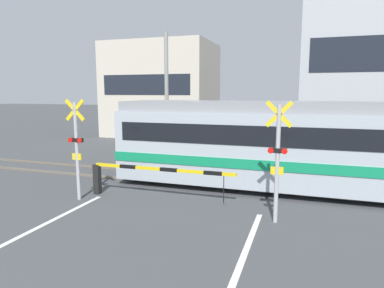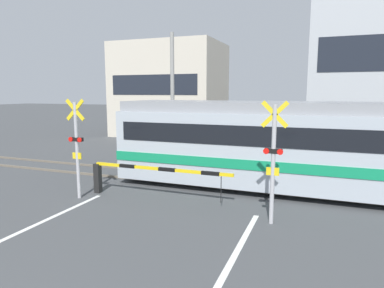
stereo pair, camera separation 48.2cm
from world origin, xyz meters
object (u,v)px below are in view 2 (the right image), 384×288
at_px(pedestrian, 257,136).
at_px(crossing_signal_right, 273,157).
at_px(crossing_barrier_far, 255,150).
at_px(crossing_signal_left, 77,144).
at_px(commuter_train, 350,146).
at_px(crossing_barrier_near, 135,173).

bearing_deg(pedestrian, crossing_signal_right, -77.57).
relative_size(crossing_barrier_far, crossing_signal_right, 1.51).
height_order(crossing_signal_right, pedestrian, crossing_signal_right).
distance_m(crossing_signal_left, crossing_signal_right, 6.05).
xyz_separation_m(commuter_train, crossing_signal_left, (-8.04, -3.36, 0.11)).
bearing_deg(crossing_signal_right, crossing_barrier_near, 170.79).
bearing_deg(commuter_train, crossing_signal_right, -120.63).
distance_m(commuter_train, pedestrian, 7.81).
relative_size(crossing_barrier_far, pedestrian, 2.78).
bearing_deg(crossing_signal_right, crossing_barrier_far, 103.92).
relative_size(crossing_barrier_near, pedestrian, 2.78).
xyz_separation_m(crossing_barrier_near, crossing_signal_left, (-1.62, -0.72, 0.95)).
bearing_deg(crossing_barrier_far, crossing_signal_right, -76.08).
xyz_separation_m(crossing_signal_left, crossing_signal_right, (6.05, 0.00, 0.00)).
distance_m(crossing_barrier_near, pedestrian, 9.48).
xyz_separation_m(crossing_barrier_far, crossing_signal_right, (1.62, -6.55, 0.95)).
bearing_deg(crossing_signal_left, crossing_signal_right, 0.00).
xyz_separation_m(commuter_train, crossing_barrier_far, (-3.61, 3.19, -0.84)).
bearing_deg(crossing_barrier_far, pedestrian, 99.50).
xyz_separation_m(crossing_barrier_near, crossing_barrier_far, (2.80, 5.83, 0.00)).
xyz_separation_m(crossing_signal_left, pedestrian, (3.86, 9.93, -0.75)).
height_order(crossing_barrier_near, crossing_signal_left, crossing_signal_left).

